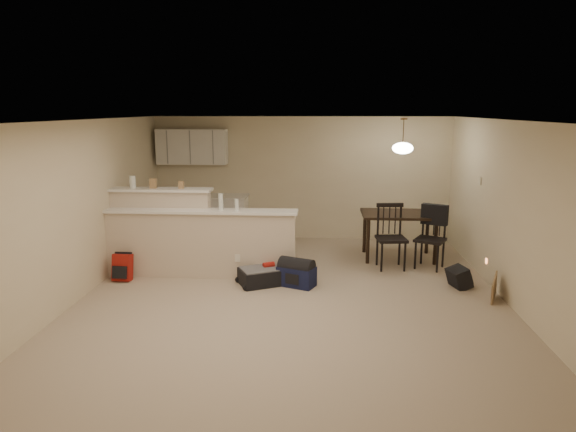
# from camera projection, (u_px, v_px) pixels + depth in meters

# --- Properties ---
(room) EXTENTS (7.00, 7.02, 2.50)m
(room) POSITION_uv_depth(u_px,v_px,m) (292.00, 212.00, 7.07)
(room) COLOR tan
(room) RESTS_ON ground
(breakfast_bar) EXTENTS (3.08, 0.58, 1.39)m
(breakfast_bar) POSITION_uv_depth(u_px,v_px,m) (187.00, 238.00, 8.27)
(breakfast_bar) COLOR beige
(breakfast_bar) RESTS_ON ground
(upper_cabinets) EXTENTS (1.40, 0.34, 0.70)m
(upper_cabinets) POSITION_uv_depth(u_px,v_px,m) (192.00, 147.00, 10.31)
(upper_cabinets) COLOR white
(upper_cabinets) RESTS_ON room
(kitchen_counter) EXTENTS (1.80, 0.60, 0.90)m
(kitchen_counter) POSITION_uv_depth(u_px,v_px,m) (203.00, 219.00, 10.47)
(kitchen_counter) COLOR white
(kitchen_counter) RESTS_ON ground
(thermostat) EXTENTS (0.02, 0.12, 0.12)m
(thermostat) POSITION_uv_depth(u_px,v_px,m) (480.00, 181.00, 8.35)
(thermostat) COLOR beige
(thermostat) RESTS_ON room
(jar) EXTENTS (0.10, 0.10, 0.20)m
(jar) POSITION_uv_depth(u_px,v_px,m) (133.00, 182.00, 8.28)
(jar) COLOR silver
(jar) RESTS_ON breakfast_bar
(cereal_box) EXTENTS (0.10, 0.07, 0.16)m
(cereal_box) POSITION_uv_depth(u_px,v_px,m) (153.00, 183.00, 8.26)
(cereal_box) COLOR #9E7B51
(cereal_box) RESTS_ON breakfast_bar
(small_box) EXTENTS (0.08, 0.06, 0.12)m
(small_box) POSITION_uv_depth(u_px,v_px,m) (181.00, 185.00, 8.24)
(small_box) COLOR #9E7B51
(small_box) RESTS_ON breakfast_bar
(bottle_a) EXTENTS (0.07, 0.07, 0.26)m
(bottle_a) POSITION_uv_depth(u_px,v_px,m) (221.00, 202.00, 8.03)
(bottle_a) COLOR silver
(bottle_a) RESTS_ON breakfast_bar
(bottle_b) EXTENTS (0.06, 0.06, 0.18)m
(bottle_b) POSITION_uv_depth(u_px,v_px,m) (237.00, 205.00, 8.02)
(bottle_b) COLOR silver
(bottle_b) RESTS_ON breakfast_bar
(dining_table) EXTENTS (1.33, 0.89, 0.83)m
(dining_table) POSITION_uv_depth(u_px,v_px,m) (399.00, 219.00, 9.13)
(dining_table) COLOR black
(dining_table) RESTS_ON ground
(pendant_lamp) EXTENTS (0.36, 0.36, 0.62)m
(pendant_lamp) POSITION_uv_depth(u_px,v_px,m) (403.00, 148.00, 8.87)
(pendant_lamp) COLOR brown
(pendant_lamp) RESTS_ON room
(dining_chair_near) EXTENTS (0.52, 0.50, 1.09)m
(dining_chair_near) POSITION_uv_depth(u_px,v_px,m) (391.00, 237.00, 8.58)
(dining_chair_near) COLOR black
(dining_chair_near) RESTS_ON ground
(dining_chair_far) EXTENTS (0.61, 0.60, 1.05)m
(dining_chair_far) POSITION_uv_depth(u_px,v_px,m) (430.00, 238.00, 8.60)
(dining_chair_far) COLOR black
(dining_chair_far) RESTS_ON ground
(suitcase) EXTENTS (0.85, 0.74, 0.24)m
(suitcase) POSITION_uv_depth(u_px,v_px,m) (264.00, 276.00, 7.90)
(suitcase) COLOR black
(suitcase) RESTS_ON ground
(red_backpack) EXTENTS (0.29, 0.19, 0.42)m
(red_backpack) POSITION_uv_depth(u_px,v_px,m) (123.00, 267.00, 8.05)
(red_backpack) COLOR #A61A12
(red_backpack) RESTS_ON ground
(navy_duffel) EXTENTS (0.63, 0.49, 0.30)m
(navy_duffel) POSITION_uv_depth(u_px,v_px,m) (296.00, 276.00, 7.80)
(navy_duffel) COLOR #12173A
(navy_duffel) RESTS_ON ground
(black_daypack) EXTENTS (0.32, 0.39, 0.30)m
(black_daypack) POSITION_uv_depth(u_px,v_px,m) (459.00, 278.00, 7.74)
(black_daypack) COLOR black
(black_daypack) RESTS_ON ground
(cardboard_sheet) EXTENTS (0.21, 0.42, 0.35)m
(cardboard_sheet) POSITION_uv_depth(u_px,v_px,m) (494.00, 289.00, 7.19)
(cardboard_sheet) COLOR #9E7B51
(cardboard_sheet) RESTS_ON ground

